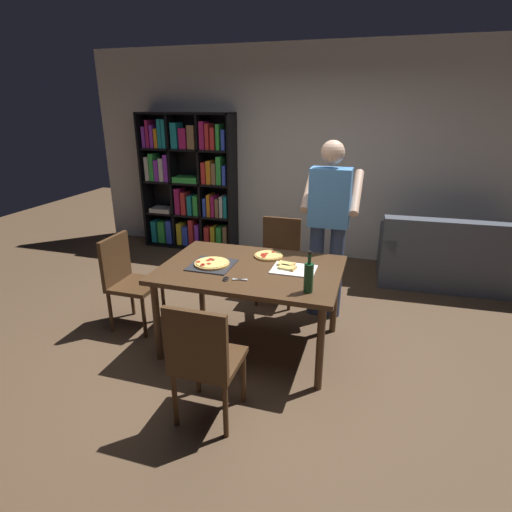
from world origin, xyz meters
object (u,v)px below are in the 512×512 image
pepperoni_pizza_on_tray (212,264)px  chair_near_camera (204,357)px  couch (453,260)px  kitchen_scissors (231,279)px  second_pizza_plain (269,256)px  person_serving_pizza (329,220)px  chair_far_side (279,255)px  wine_bottle (309,277)px  dining_table (251,275)px  chair_left_end (127,276)px  bookshelf (189,184)px

pepperoni_pizza_on_tray → chair_near_camera: bearing=-70.8°
couch → kitchen_scissors: couch is taller
chair_near_camera → second_pizza_plain: bearing=86.7°
chair_near_camera → person_serving_pizza: bearing=73.4°
chair_far_side → pepperoni_pizza_on_tray: (-0.33, -1.07, 0.25)m
person_serving_pizza → chair_far_side: bearing=157.7°
wine_bottle → dining_table: bearing=148.6°
chair_left_end → pepperoni_pizza_on_tray: (0.91, -0.06, 0.25)m
chair_near_camera → couch: size_ratio=0.52×
chair_far_side → couch: (1.90, 0.98, -0.21)m
chair_far_side → second_pizza_plain: 0.76m
couch → second_pizza_plain: couch is taller
dining_table → person_serving_pizza: 1.01m
chair_far_side → chair_left_end: bearing=-140.9°
chair_near_camera → chair_far_side: bearing=90.0°
dining_table → chair_far_side: (0.00, 1.01, -0.17)m
second_pizza_plain → couch: bearing=42.8°
bookshelf → pepperoni_pizza_on_tray: size_ratio=5.40×
dining_table → bookshelf: bearing=125.7°
pepperoni_pizza_on_tray → wine_bottle: (0.88, -0.28, 0.10)m
dining_table → wine_bottle: (0.55, -0.33, 0.19)m
bookshelf → person_serving_pizza: size_ratio=1.11×
dining_table → chair_far_side: bearing=90.0°
couch → pepperoni_pizza_on_tray: couch is taller
wine_bottle → second_pizza_plain: size_ratio=1.22×
dining_table → kitchen_scissors: bearing=-103.9°
chair_near_camera → couch: bearing=57.6°
pepperoni_pizza_on_tray → kitchen_scissors: bearing=-42.6°
dining_table → chair_left_end: chair_left_end is taller
bookshelf → kitchen_scissors: bookshelf is taller
couch → kitchen_scissors: 3.05m
chair_far_side → person_serving_pizza: size_ratio=0.51×
chair_near_camera → wine_bottle: 0.94m
kitchen_scissors → second_pizza_plain: bearing=75.9°
chair_near_camera → chair_left_end: same height
person_serving_pizza → couch: bearing=41.3°
chair_left_end → couch: bearing=32.3°
dining_table → chair_far_side: chair_far_side is taller
bookshelf → chair_near_camera: bearing=-63.3°
couch → chair_left_end: bearing=-147.7°
chair_far_side → dining_table: bearing=-90.0°
kitchen_scissors → second_pizza_plain: (0.15, 0.59, 0.01)m
chair_far_side → kitchen_scissors: (-0.07, -1.31, 0.24)m
chair_far_side → chair_near_camera: bearing=-90.0°
chair_near_camera → bookshelf: bearing=116.7°
bookshelf → second_pizza_plain: bookshelf is taller
chair_near_camera → couch: chair_near_camera is taller
chair_left_end → couch: 3.73m
chair_left_end → person_serving_pizza: size_ratio=0.51×
chair_near_camera → wine_bottle: (0.55, 0.68, 0.36)m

